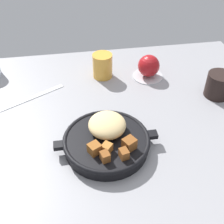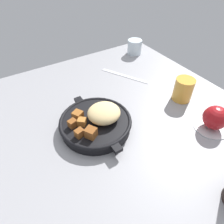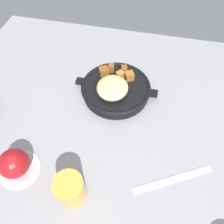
# 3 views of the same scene
# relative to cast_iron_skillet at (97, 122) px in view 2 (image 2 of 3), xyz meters

# --- Properties ---
(ground_plane) EXTENTS (1.02, 0.87, 0.02)m
(ground_plane) POSITION_rel_cast_iron_skillet_xyz_m (0.05, 0.08, -0.04)
(ground_plane) COLOR gray
(cast_iron_skillet) EXTENTS (0.26, 0.22, 0.08)m
(cast_iron_skillet) POSITION_rel_cast_iron_skillet_xyz_m (0.00, 0.00, 0.00)
(cast_iron_skillet) COLOR black
(cast_iron_skillet) RESTS_ON ground_plane
(saucer_plate) EXTENTS (0.10, 0.10, 0.01)m
(saucer_plate) POSITION_rel_cast_iron_skillet_xyz_m (0.19, 0.30, -0.02)
(saucer_plate) COLOR #B7BABF
(saucer_plate) RESTS_ON ground_plane
(red_apple) EXTENTS (0.07, 0.07, 0.07)m
(red_apple) POSITION_rel_cast_iron_skillet_xyz_m (0.19, 0.30, 0.02)
(red_apple) COLOR maroon
(red_apple) RESTS_ON saucer_plate
(butter_knife) EXTENTS (0.20, 0.12, 0.00)m
(butter_knife) POSITION_rel_cast_iron_skillet_xyz_m (-0.20, 0.25, -0.03)
(butter_knife) COLOR silver
(butter_knife) RESTS_ON ground_plane
(water_glass_short) EXTENTS (0.07, 0.07, 0.07)m
(water_glass_short) POSITION_rel_cast_iron_skillet_xyz_m (-0.35, 0.40, 0.01)
(water_glass_short) COLOR silver
(water_glass_short) RESTS_ON ground_plane
(juice_glass_amber) EXTENTS (0.07, 0.07, 0.08)m
(juice_glass_amber) POSITION_rel_cast_iron_skillet_xyz_m (0.03, 0.33, 0.01)
(juice_glass_amber) COLOR gold
(juice_glass_amber) RESTS_ON ground_plane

